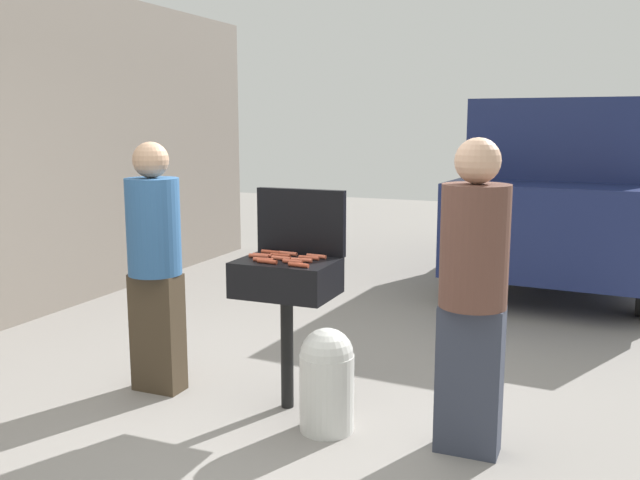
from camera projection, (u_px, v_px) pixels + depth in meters
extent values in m
plane|color=gray|center=(253.00, 419.00, 4.21)|extent=(24.00, 24.00, 0.00)
cube|color=slate|center=(1.00, 151.00, 5.99)|extent=(0.24, 8.00, 3.08)
cylinder|color=black|center=(287.00, 351.00, 4.33)|extent=(0.08, 0.08, 0.73)
cube|color=black|center=(286.00, 278.00, 4.25)|extent=(0.60, 0.44, 0.22)
cube|color=black|center=(301.00, 222.00, 4.39)|extent=(0.60, 0.05, 0.42)
cylinder|color=#C6593D|center=(288.00, 254.00, 4.37)|extent=(0.13, 0.04, 0.03)
cylinder|color=#AD4228|center=(271.00, 252.00, 4.42)|extent=(0.13, 0.03, 0.03)
cylinder|color=#AD4228|center=(299.00, 265.00, 4.02)|extent=(0.13, 0.04, 0.03)
cylinder|color=#B74C33|center=(293.00, 262.00, 4.12)|extent=(0.13, 0.04, 0.03)
cylinder|color=#AD4228|center=(280.00, 256.00, 4.31)|extent=(0.13, 0.03, 0.03)
cylinder|color=#C6593D|center=(302.00, 260.00, 4.17)|extent=(0.13, 0.04, 0.03)
cylinder|color=#B74C33|center=(263.00, 260.00, 4.18)|extent=(0.13, 0.04, 0.03)
cylinder|color=#C6593D|center=(316.00, 256.00, 4.28)|extent=(0.13, 0.04, 0.03)
cylinder|color=#C6593D|center=(281.00, 258.00, 4.22)|extent=(0.13, 0.04, 0.03)
cylinder|color=#B74C33|center=(263.00, 255.00, 4.31)|extent=(0.13, 0.03, 0.03)
cylinder|color=#B74C33|center=(309.00, 258.00, 4.24)|extent=(0.13, 0.03, 0.03)
cylinder|color=#B74C33|center=(259.00, 256.00, 4.29)|extent=(0.13, 0.03, 0.03)
cylinder|color=#AD4228|center=(267.00, 261.00, 4.12)|extent=(0.13, 0.03, 0.03)
cylinder|color=silver|center=(327.00, 392.00, 4.02)|extent=(0.32, 0.32, 0.46)
sphere|color=silver|center=(327.00, 355.00, 3.98)|extent=(0.31, 0.31, 0.31)
cube|color=#3F3323|center=(158.00, 332.00, 4.61)|extent=(0.33, 0.18, 0.80)
cylinder|color=#2D598C|center=(153.00, 227.00, 4.48)|extent=(0.35, 0.35, 0.63)
sphere|color=tan|center=(151.00, 160.00, 4.41)|extent=(0.23, 0.23, 0.23)
cube|color=#333847|center=(469.00, 380.00, 3.73)|extent=(0.34, 0.19, 0.82)
cylinder|color=brown|center=(475.00, 246.00, 3.61)|extent=(0.36, 0.36, 0.65)
sphere|color=tan|center=(478.00, 161.00, 3.53)|extent=(0.24, 0.24, 0.24)
cube|color=navy|center=(571.00, 210.00, 8.04)|extent=(2.19, 4.52, 0.90)
cube|color=navy|center=(574.00, 137.00, 7.71)|extent=(1.93, 2.71, 0.80)
cylinder|color=black|center=(459.00, 265.00, 7.15)|extent=(0.26, 0.65, 0.64)
cylinder|color=black|center=(516.00, 226.00, 9.87)|extent=(0.26, 0.65, 0.64)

